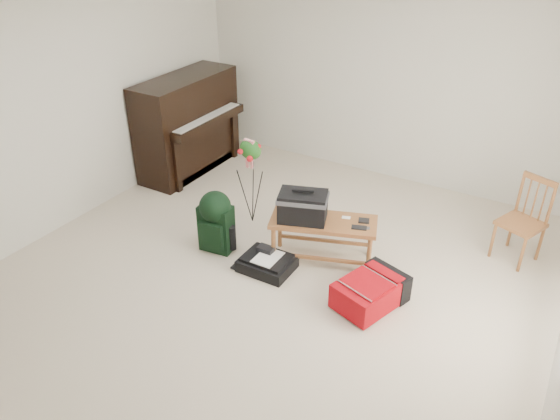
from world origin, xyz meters
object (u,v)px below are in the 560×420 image
Objects in this scene: red_suitcase at (372,289)px; green_backpack at (216,219)px; black_duffel at (267,263)px; piano at (188,126)px; bench at (310,209)px; flower_stand at (251,182)px; dining_chair at (522,221)px.

red_suitcase is 1.12× the size of green_backpack.
piano is at bearing 144.92° from black_duffel.
flower_stand is at bearing 141.96° from bench.
black_duffel is 0.50× the size of flower_stand.
bench reaches higher than black_duffel.
red_suitcase is at bearing 2.54° from black_duffel.
bench is 0.99m from red_suitcase.
dining_chair is 2.54m from black_duffel.
flower_stand is (1.46, -0.73, -0.10)m from piano.
piano is 1.47× the size of flower_stand.
flower_stand is at bearing -142.05° from dining_chair.
black_duffel is at bearing -34.41° from piano.
green_backpack reaches higher than red_suitcase.
red_suitcase is (3.16, -1.37, -0.46)m from piano.
red_suitcase is (0.82, -0.34, -0.42)m from bench.
green_backpack is at bearing -130.09° from dining_chair.
green_backpack is at bearing -43.80° from piano.
black_duffel is 1.03m from flower_stand.
black_duffel is (2.08, -1.43, -0.52)m from piano.
red_suitcase is at bearing -23.42° from piano.
flower_stand reaches higher than dining_chair.
green_backpack is 0.65× the size of flower_stand.
black_duffel is (-0.25, -0.40, -0.49)m from bench.
piano is 1.35× the size of bench.
piano is 2.58m from black_duffel.
green_backpack is (1.45, -1.39, -0.23)m from piano.
piano reaches higher than green_backpack.
flower_stand is (-2.67, -0.78, 0.07)m from dining_chair.
dining_chair reaches higher than bench.
red_suitcase is 1.47× the size of black_duffel.
dining_chair reaches higher than green_backpack.
red_suitcase is (-0.97, -1.41, -0.28)m from dining_chair.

